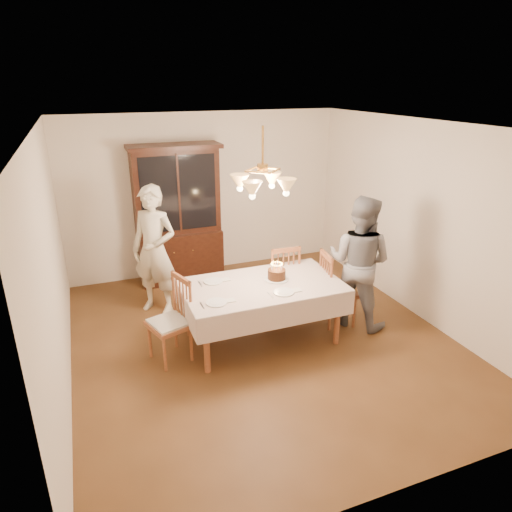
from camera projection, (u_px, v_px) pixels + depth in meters
name	position (u px, v px, depth m)	size (l,w,h in m)	color
ground	(262.00, 339.00, 5.75)	(5.00, 5.00, 0.00)	#503017
room_shell	(262.00, 218.00, 5.17)	(5.00, 5.00, 5.00)	white
dining_table	(262.00, 290.00, 5.50)	(1.90, 1.10, 0.76)	brown
china_hutch	(178.00, 217.00, 7.15)	(1.38, 0.54, 2.16)	black
chair_far_side	(281.00, 282.00, 6.31)	(0.46, 0.45, 1.00)	brown
chair_left_end	(170.00, 324.00, 5.19)	(0.53, 0.55, 1.00)	brown
chair_right_end	(337.00, 292.00, 5.99)	(0.48, 0.50, 1.00)	brown
elderly_woman	(154.00, 250.00, 6.17)	(0.65, 0.43, 1.78)	#EEE6C9
adult_in_grey	(359.00, 262.00, 5.84)	(0.84, 0.66, 1.74)	slate
birthday_cake	(277.00, 275.00, 5.58)	(0.30, 0.30, 0.22)	white
place_setting_near_left	(218.00, 302.00, 5.01)	(0.38, 0.23, 0.02)	white
place_setting_near_right	(285.00, 292.00, 5.25)	(0.39, 0.24, 0.02)	white
place_setting_far_left	(214.00, 281.00, 5.54)	(0.38, 0.23, 0.02)	white
chandelier	(263.00, 184.00, 5.03)	(0.62, 0.62, 0.73)	#BF8C3F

